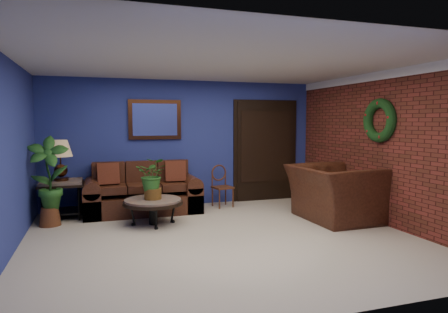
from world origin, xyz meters
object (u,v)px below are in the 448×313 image
object	(u,v)px
end_table	(62,189)
table_lamp	(60,155)
sofa	(142,196)
side_chair	(221,183)
coffee_table	(153,203)
armchair	(334,193)

from	to	relation	value
end_table	table_lamp	bearing A→B (deg)	-14.04
sofa	side_chair	world-z (taller)	sofa
sofa	side_chair	size ratio (longest dim) A/B	2.53
end_table	sofa	bearing A→B (deg)	1.18
coffee_table	side_chair	size ratio (longest dim) A/B	1.18
sofa	armchair	distance (m)	3.46
coffee_table	armchair	distance (m)	3.07
sofa	end_table	distance (m)	1.41
side_chair	armchair	size ratio (longest dim) A/B	0.58
table_lamp	armchair	size ratio (longest dim) A/B	0.48
end_table	armchair	xyz separation A→B (m)	(4.45, -1.59, -0.04)
coffee_table	table_lamp	distance (m)	1.88
coffee_table	end_table	distance (m)	1.73
sofa	side_chair	xyz separation A→B (m)	(1.55, 0.03, 0.16)
coffee_table	table_lamp	bearing A→B (deg)	147.32
coffee_table	armchair	world-z (taller)	armchair
side_chair	armchair	bearing A→B (deg)	-58.08
sofa	coffee_table	world-z (taller)	sofa
armchair	side_chair	bearing A→B (deg)	41.39
table_lamp	armchair	bearing A→B (deg)	-19.64
sofa	end_table	xyz separation A→B (m)	(-1.39, -0.03, 0.20)
table_lamp	coffee_table	bearing A→B (deg)	-32.68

